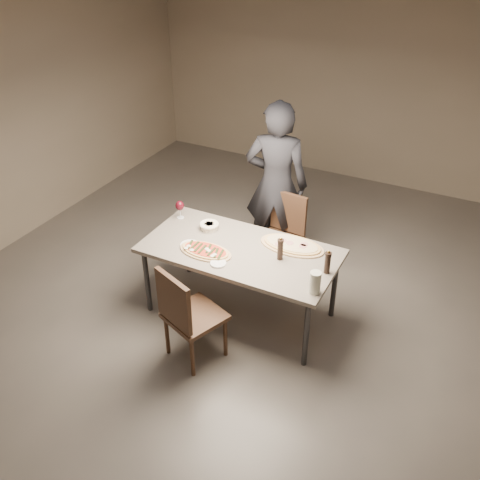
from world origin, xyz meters
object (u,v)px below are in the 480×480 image
at_px(pepper_mill_left, 280,249).
at_px(diner, 276,185).
at_px(dining_table, 240,254).
at_px(carafe, 315,282).
at_px(zucchini_pizza, 205,251).
at_px(chair_far, 283,231).
at_px(ham_pizza, 292,245).
at_px(bread_basket, 209,225).
at_px(chair_near, 186,312).

height_order(pepper_mill_left, diner, diner).
distance_m(dining_table, diner, 1.08).
relative_size(carafe, diner, 0.11).
relative_size(zucchini_pizza, chair_far, 0.57).
xyz_separation_m(dining_table, zucchini_pizza, (-0.26, -0.19, 0.07)).
xyz_separation_m(ham_pizza, diner, (-0.51, 0.79, 0.15)).
bearing_deg(ham_pizza, diner, 119.04).
height_order(zucchini_pizza, bread_basket, bread_basket).
relative_size(dining_table, chair_far, 1.99).
distance_m(bread_basket, chair_near, 1.04).
bearing_deg(pepper_mill_left, chair_near, -122.58).
relative_size(dining_table, zucchini_pizza, 3.52).
bearing_deg(bread_basket, dining_table, -22.93).
height_order(zucchini_pizza, chair_near, chair_near).
xyz_separation_m(zucchini_pizza, pepper_mill_left, (0.65, 0.21, 0.09)).
bearing_deg(bread_basket, carafe, -20.55).
bearing_deg(dining_table, diner, 95.72).
bearing_deg(dining_table, chair_far, 84.60).
xyz_separation_m(carafe, chair_far, (-0.75, 1.13, -0.34)).
xyz_separation_m(chair_far, diner, (-0.19, 0.21, 0.41)).
height_order(chair_far, diner, diner).
distance_m(ham_pizza, chair_far, 0.72).
relative_size(zucchini_pizza, carafe, 2.59).
distance_m(dining_table, zucchini_pizza, 0.33).
distance_m(ham_pizza, chair_near, 1.18).
height_order(chair_near, diner, diner).
height_order(dining_table, chair_far, chair_far).
bearing_deg(diner, dining_table, 82.04).
relative_size(dining_table, bread_basket, 9.53).
bearing_deg(chair_far, dining_table, 90.18).
relative_size(zucchini_pizza, chair_near, 0.54).
bearing_deg(chair_near, dining_table, 102.45).
relative_size(bread_basket, chair_near, 0.20).
xyz_separation_m(ham_pizza, bread_basket, (-0.84, -0.08, 0.02)).
height_order(bread_basket, chair_near, chair_near).
bearing_deg(diner, bread_basket, 55.92).
relative_size(chair_near, diner, 0.52).
xyz_separation_m(ham_pizza, chair_far, (-0.33, 0.58, -0.26)).
bearing_deg(chair_far, carafe, 129.05).
bearing_deg(ham_pizza, zucchini_pizza, -149.84).
xyz_separation_m(pepper_mill_left, carafe, (0.44, -0.31, -0.01)).
distance_m(ham_pizza, pepper_mill_left, 0.26).
bearing_deg(chair_far, bread_basket, 58.07).
relative_size(dining_table, diner, 0.98).
relative_size(ham_pizza, diner, 0.34).
height_order(pepper_mill_left, chair_far, pepper_mill_left).
bearing_deg(dining_table, zucchini_pizza, -143.49).
bearing_deg(zucchini_pizza, carafe, -28.99).
bearing_deg(dining_table, pepper_mill_left, 3.15).
bearing_deg(carafe, chair_near, -153.12).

